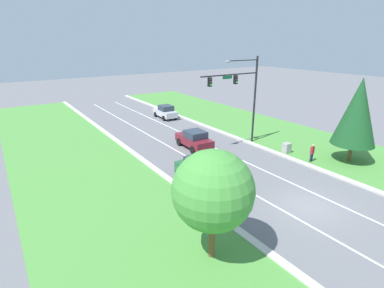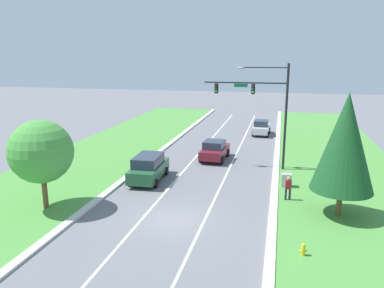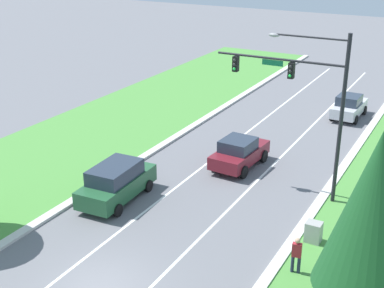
{
  "view_description": "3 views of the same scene",
  "coord_description": "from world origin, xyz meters",
  "px_view_note": "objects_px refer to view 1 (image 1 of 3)",
  "views": [
    {
      "loc": [
        -15.73,
        -9.84,
        10.17
      ],
      "look_at": [
        -1.37,
        11.62,
        1.2
      ],
      "focal_mm": 28.0,
      "sensor_mm": 36.0,
      "label": 1
    },
    {
      "loc": [
        5.76,
        -19.33,
        9.31
      ],
      "look_at": [
        -1.73,
        12.06,
        1.68
      ],
      "focal_mm": 35.0,
      "sensor_mm": 36.0,
      "label": 2
    },
    {
      "loc": [
        11.63,
        -13.63,
        13.07
      ],
      "look_at": [
        -2.4,
        12.07,
        1.43
      ],
      "focal_mm": 50.0,
      "sensor_mm": 36.0,
      "label": 3
    }
  ],
  "objects_px": {
    "oak_near_left_tree": "(213,191)",
    "burgundy_sedan": "(194,139)",
    "silver_sedan": "(165,112)",
    "utility_cabinet": "(287,148)",
    "forest_suv": "(204,171)",
    "pedestrian": "(312,152)",
    "traffic_signal_mast": "(242,89)",
    "conifer_near_right_tree": "(358,112)"
  },
  "relations": [
    {
      "from": "oak_near_left_tree",
      "to": "burgundy_sedan",
      "type": "bearing_deg",
      "value": 58.82
    },
    {
      "from": "silver_sedan",
      "to": "utility_cabinet",
      "type": "height_order",
      "value": "silver_sedan"
    },
    {
      "from": "burgundy_sedan",
      "to": "forest_suv",
      "type": "bearing_deg",
      "value": -115.92
    },
    {
      "from": "silver_sedan",
      "to": "pedestrian",
      "type": "bearing_deg",
      "value": -80.2
    },
    {
      "from": "forest_suv",
      "to": "oak_near_left_tree",
      "type": "relative_size",
      "value": 0.88
    },
    {
      "from": "forest_suv",
      "to": "oak_near_left_tree",
      "type": "height_order",
      "value": "oak_near_left_tree"
    },
    {
      "from": "traffic_signal_mast",
      "to": "oak_near_left_tree",
      "type": "distance_m",
      "value": 17.33
    },
    {
      "from": "traffic_signal_mast",
      "to": "silver_sedan",
      "type": "distance_m",
      "value": 14.94
    },
    {
      "from": "traffic_signal_mast",
      "to": "conifer_near_right_tree",
      "type": "bearing_deg",
      "value": -59.99
    },
    {
      "from": "conifer_near_right_tree",
      "to": "oak_near_left_tree",
      "type": "relative_size",
      "value": 1.31
    },
    {
      "from": "silver_sedan",
      "to": "oak_near_left_tree",
      "type": "height_order",
      "value": "oak_near_left_tree"
    },
    {
      "from": "forest_suv",
      "to": "utility_cabinet",
      "type": "xyz_separation_m",
      "value": [
        10.23,
        0.81,
        -0.5
      ]
    },
    {
      "from": "silver_sedan",
      "to": "traffic_signal_mast",
      "type": "bearing_deg",
      "value": -84.92
    },
    {
      "from": "silver_sedan",
      "to": "burgundy_sedan",
      "type": "distance_m",
      "value": 12.79
    },
    {
      "from": "traffic_signal_mast",
      "to": "oak_near_left_tree",
      "type": "relative_size",
      "value": 1.56
    },
    {
      "from": "traffic_signal_mast",
      "to": "forest_suv",
      "type": "height_order",
      "value": "traffic_signal_mast"
    },
    {
      "from": "utility_cabinet",
      "to": "oak_near_left_tree",
      "type": "distance_m",
      "value": 16.71
    },
    {
      "from": "silver_sedan",
      "to": "utility_cabinet",
      "type": "distance_m",
      "value": 18.64
    },
    {
      "from": "traffic_signal_mast",
      "to": "silver_sedan",
      "type": "xyz_separation_m",
      "value": [
        -0.76,
        14.11,
        -4.85
      ]
    },
    {
      "from": "traffic_signal_mast",
      "to": "silver_sedan",
      "type": "bearing_deg",
      "value": 93.07
    },
    {
      "from": "silver_sedan",
      "to": "pedestrian",
      "type": "xyz_separation_m",
      "value": [
        2.88,
        -21.08,
        0.05
      ]
    },
    {
      "from": "silver_sedan",
      "to": "pedestrian",
      "type": "distance_m",
      "value": 21.27
    },
    {
      "from": "burgundy_sedan",
      "to": "traffic_signal_mast",
      "type": "bearing_deg",
      "value": -19.78
    },
    {
      "from": "forest_suv",
      "to": "oak_near_left_tree",
      "type": "xyz_separation_m",
      "value": [
        -4.37,
        -6.66,
        2.66
      ]
    },
    {
      "from": "traffic_signal_mast",
      "to": "pedestrian",
      "type": "relative_size",
      "value": 5.17
    },
    {
      "from": "silver_sedan",
      "to": "burgundy_sedan",
      "type": "bearing_deg",
      "value": -104.08
    },
    {
      "from": "forest_suv",
      "to": "utility_cabinet",
      "type": "relative_size",
      "value": 4.8
    },
    {
      "from": "utility_cabinet",
      "to": "silver_sedan",
      "type": "bearing_deg",
      "value": 98.72
    },
    {
      "from": "pedestrian",
      "to": "conifer_near_right_tree",
      "type": "bearing_deg",
      "value": 140.07
    },
    {
      "from": "conifer_near_right_tree",
      "to": "oak_near_left_tree",
      "type": "height_order",
      "value": "conifer_near_right_tree"
    },
    {
      "from": "traffic_signal_mast",
      "to": "conifer_near_right_tree",
      "type": "height_order",
      "value": "traffic_signal_mast"
    },
    {
      "from": "forest_suv",
      "to": "silver_sedan",
      "type": "bearing_deg",
      "value": 66.04
    },
    {
      "from": "traffic_signal_mast",
      "to": "utility_cabinet",
      "type": "xyz_separation_m",
      "value": [
        2.07,
        -4.31,
        -5.21
      ]
    },
    {
      "from": "forest_suv",
      "to": "burgundy_sedan",
      "type": "xyz_separation_m",
      "value": [
        3.87,
        6.94,
        -0.1
      ]
    },
    {
      "from": "oak_near_left_tree",
      "to": "traffic_signal_mast",
      "type": "bearing_deg",
      "value": 43.23
    },
    {
      "from": "burgundy_sedan",
      "to": "utility_cabinet",
      "type": "height_order",
      "value": "burgundy_sedan"
    },
    {
      "from": "conifer_near_right_tree",
      "to": "oak_near_left_tree",
      "type": "bearing_deg",
      "value": -170.12
    },
    {
      "from": "pedestrian",
      "to": "utility_cabinet",
      "type": "bearing_deg",
      "value": -97.49
    },
    {
      "from": "burgundy_sedan",
      "to": "oak_near_left_tree",
      "type": "xyz_separation_m",
      "value": [
        -8.24,
        -13.61,
        2.76
      ]
    },
    {
      "from": "utility_cabinet",
      "to": "oak_near_left_tree",
      "type": "bearing_deg",
      "value": -152.89
    },
    {
      "from": "burgundy_sedan",
      "to": "pedestrian",
      "type": "relative_size",
      "value": 2.65
    },
    {
      "from": "forest_suv",
      "to": "conifer_near_right_tree",
      "type": "height_order",
      "value": "conifer_near_right_tree"
    }
  ]
}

